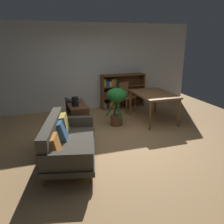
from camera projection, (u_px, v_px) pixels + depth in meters
ground_plane at (120, 139)px, 5.28m from camera, size 8.16×8.16×0.00m
back_wall_panel at (92, 67)px, 7.31m from camera, size 6.80×0.10×2.70m
fabric_couch at (66, 141)px, 4.33m from camera, size 1.28×1.97×0.80m
media_console at (77, 115)px, 5.97m from camera, size 0.45×1.05×0.63m
open_laptop at (73, 101)px, 6.07m from camera, size 0.44×0.34×0.09m
desk_speaker at (75, 101)px, 5.64m from camera, size 0.16×0.16×0.23m
potted_floor_plant at (117, 101)px, 5.96m from camera, size 0.55×0.56×1.01m
dining_table at (154, 96)px, 6.30m from camera, size 0.94×1.37×0.79m
dining_chair_near at (126, 95)px, 7.22m from camera, size 0.52×0.51×0.92m
bookshelf at (119, 91)px, 7.64m from camera, size 1.47×0.33×1.11m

